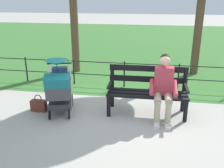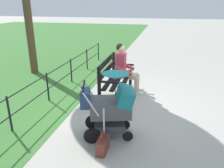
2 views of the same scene
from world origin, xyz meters
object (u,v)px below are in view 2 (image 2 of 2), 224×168
at_px(stroller, 111,105).
at_px(handbag, 103,145).
at_px(park_bench, 114,76).
at_px(person_on_bench, 125,67).

bearing_deg(stroller, handbag, -1.89).
distance_m(stroller, handbag, 0.68).
xyz_separation_m(park_bench, person_on_bench, (-0.31, 0.22, 0.15)).
distance_m(park_bench, person_on_bench, 0.41).
bearing_deg(stroller, park_bench, -168.61).
bearing_deg(person_on_bench, stroller, 3.63).
height_order(park_bench, stroller, stroller).
bearing_deg(handbag, park_bench, -171.44).
relative_size(park_bench, stroller, 1.40).
distance_m(park_bench, stroller, 1.80).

